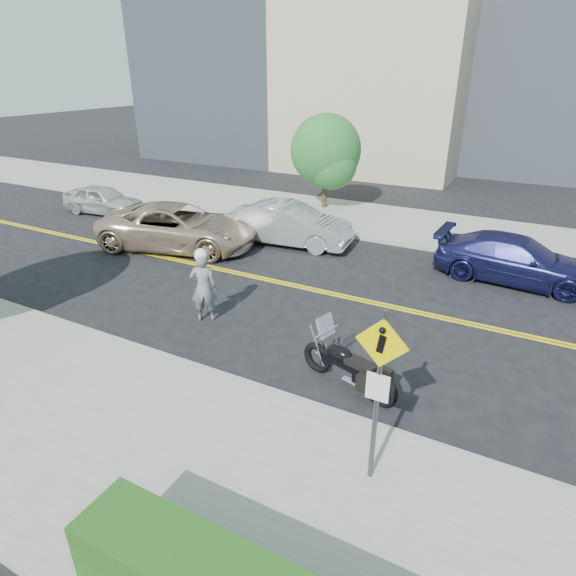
{
  "coord_description": "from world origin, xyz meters",
  "views": [
    {
      "loc": [
        5.74,
        -12.03,
        6.16
      ],
      "look_at": [
        0.71,
        -2.54,
        1.2
      ],
      "focal_mm": 30.0,
      "sensor_mm": 36.0,
      "label": 1
    }
  ],
  "objects_px": {
    "pedestrian_sign": "(378,383)",
    "motorcyclist": "(203,285)",
    "parked_car_white": "(103,200)",
    "parked_car_silver": "(289,224)",
    "motorcycle": "(349,358)",
    "parked_car_blue": "(516,260)",
    "suv": "(178,227)"
  },
  "relations": [
    {
      "from": "parked_car_silver",
      "to": "motorcyclist",
      "type": "bearing_deg",
      "value": -178.26
    },
    {
      "from": "parked_car_silver",
      "to": "parked_car_blue",
      "type": "bearing_deg",
      "value": -94.1
    },
    {
      "from": "motorcyclist",
      "to": "parked_car_silver",
      "type": "xyz_separation_m",
      "value": [
        -0.86,
        6.37,
        -0.23
      ]
    },
    {
      "from": "motorcycle",
      "to": "parked_car_blue",
      "type": "height_order",
      "value": "same"
    },
    {
      "from": "motorcyclist",
      "to": "parked_car_blue",
      "type": "distance_m",
      "value": 9.63
    },
    {
      "from": "pedestrian_sign",
      "to": "parked_car_silver",
      "type": "distance_m",
      "value": 11.71
    },
    {
      "from": "parked_car_white",
      "to": "suv",
      "type": "bearing_deg",
      "value": -113.84
    },
    {
      "from": "motorcycle",
      "to": "parked_car_white",
      "type": "xyz_separation_m",
      "value": [
        -14.74,
        7.1,
        -0.07
      ]
    },
    {
      "from": "motorcycle",
      "to": "parked_car_blue",
      "type": "xyz_separation_m",
      "value": [
        2.56,
        7.61,
        -0.0
      ]
    },
    {
      "from": "parked_car_white",
      "to": "motorcyclist",
      "type": "bearing_deg",
      "value": -126.2
    },
    {
      "from": "pedestrian_sign",
      "to": "parked_car_silver",
      "type": "bearing_deg",
      "value": 124.27
    },
    {
      "from": "motorcyclist",
      "to": "motorcycle",
      "type": "xyz_separation_m",
      "value": [
        4.43,
        -0.99,
        -0.3
      ]
    },
    {
      "from": "parked_car_white",
      "to": "parked_car_silver",
      "type": "bearing_deg",
      "value": -93.96
    },
    {
      "from": "suv",
      "to": "parked_car_blue",
      "type": "relative_size",
      "value": 1.19
    },
    {
      "from": "parked_car_blue",
      "to": "pedestrian_sign",
      "type": "bearing_deg",
      "value": 176.1
    },
    {
      "from": "pedestrian_sign",
      "to": "suv",
      "type": "distance_m",
      "value": 12.47
    },
    {
      "from": "suv",
      "to": "parked_car_white",
      "type": "xyz_separation_m",
      "value": [
        -6.03,
        2.0,
        -0.16
      ]
    },
    {
      "from": "motorcycle",
      "to": "parked_car_blue",
      "type": "distance_m",
      "value": 8.03
    },
    {
      "from": "parked_car_white",
      "to": "parked_car_silver",
      "type": "relative_size",
      "value": 0.8
    },
    {
      "from": "parked_car_blue",
      "to": "parked_car_silver",
      "type": "bearing_deg",
      "value": 95.35
    },
    {
      "from": "suv",
      "to": "parked_car_silver",
      "type": "height_order",
      "value": "suv"
    },
    {
      "from": "pedestrian_sign",
      "to": "motorcyclist",
      "type": "height_order",
      "value": "pedestrian_sign"
    },
    {
      "from": "motorcyclist",
      "to": "parked_car_silver",
      "type": "relative_size",
      "value": 0.43
    },
    {
      "from": "motorcyclist",
      "to": "motorcycle",
      "type": "relative_size",
      "value": 0.87
    },
    {
      "from": "pedestrian_sign",
      "to": "parked_car_white",
      "type": "distance_m",
      "value": 18.6
    },
    {
      "from": "motorcyclist",
      "to": "parked_car_blue",
      "type": "xyz_separation_m",
      "value": [
        6.99,
        6.62,
        -0.3
      ]
    },
    {
      "from": "suv",
      "to": "parked_car_blue",
      "type": "xyz_separation_m",
      "value": [
        11.27,
        2.5,
        -0.1
      ]
    },
    {
      "from": "pedestrian_sign",
      "to": "parked_car_silver",
      "type": "relative_size",
      "value": 0.64
    },
    {
      "from": "parked_car_silver",
      "to": "parked_car_blue",
      "type": "xyz_separation_m",
      "value": [
        7.85,
        0.25,
        -0.07
      ]
    },
    {
      "from": "motorcycle",
      "to": "suv",
      "type": "relative_size",
      "value": 0.4
    },
    {
      "from": "parked_car_silver",
      "to": "parked_car_blue",
      "type": "height_order",
      "value": "parked_car_silver"
    },
    {
      "from": "motorcyclist",
      "to": "parked_car_white",
      "type": "relative_size",
      "value": 0.54
    }
  ]
}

